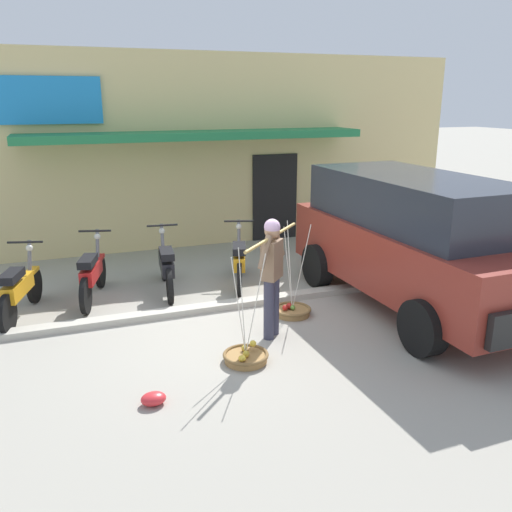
# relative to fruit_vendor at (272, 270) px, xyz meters

# --- Properties ---
(ground_plane) EXTENTS (90.00, 90.00, 0.00)m
(ground_plane) POSITION_rel_fruit_vendor_xyz_m (-0.42, 0.53, -0.98)
(ground_plane) COLOR #9E998C
(sidewalk_curb) EXTENTS (20.00, 0.24, 0.10)m
(sidewalk_curb) POSITION_rel_fruit_vendor_xyz_m (-0.42, 1.23, -0.93)
(sidewalk_curb) COLOR #BAB4A5
(sidewalk_curb) RESTS_ON ground
(fruit_vendor) EXTENTS (1.22, 1.23, 1.70)m
(fruit_vendor) POSITION_rel_fruit_vendor_xyz_m (0.00, 0.00, 0.00)
(fruit_vendor) COLOR #38384C
(fruit_vendor) RESTS_ON ground
(fruit_basket_left_side) EXTENTS (0.59, 0.59, 1.45)m
(fruit_basket_left_side) POSITION_rel_fruit_vendor_xyz_m (-0.60, -0.60, -0.90)
(fruit_basket_left_side) COLOR #9E7542
(fruit_basket_left_side) RESTS_ON ground
(fruit_basket_right_side) EXTENTS (0.59, 0.59, 1.45)m
(fruit_basket_right_side) POSITION_rel_fruit_vendor_xyz_m (0.59, 0.60, -0.90)
(fruit_basket_right_side) COLOR #9E7542
(fruit_basket_right_side) RESTS_ON ground
(motorcycle_nearest_shop) EXTENTS (0.67, 1.77, 1.09)m
(motorcycle_nearest_shop) POSITION_rel_fruit_vendor_xyz_m (-3.33, 1.96, -0.52)
(motorcycle_nearest_shop) COLOR black
(motorcycle_nearest_shop) RESTS_ON ground
(motorcycle_second_in_row) EXTENTS (0.66, 1.78, 1.09)m
(motorcycle_second_in_row) POSITION_rel_fruit_vendor_xyz_m (-2.24, 2.34, -0.52)
(motorcycle_second_in_row) COLOR black
(motorcycle_second_in_row) RESTS_ON ground
(motorcycle_third_in_row) EXTENTS (0.54, 1.82, 1.09)m
(motorcycle_third_in_row) POSITION_rel_fruit_vendor_xyz_m (-1.01, 2.34, -0.52)
(motorcycle_third_in_row) COLOR black
(motorcycle_third_in_row) RESTS_ON ground
(motorcycle_end_of_row) EXTENTS (0.73, 1.75, 1.09)m
(motorcycle_end_of_row) POSITION_rel_fruit_vendor_xyz_m (0.28, 2.21, -0.52)
(motorcycle_end_of_row) COLOR black
(motorcycle_end_of_row) RESTS_ON ground
(parked_truck) EXTENTS (2.23, 4.84, 2.10)m
(parked_truck) POSITION_rel_fruit_vendor_xyz_m (2.55, 0.30, 0.15)
(parked_truck) COLOR maroon
(parked_truck) RESTS_ON ground
(storefront_building) EXTENTS (13.00, 6.00, 4.20)m
(storefront_building) POSITION_rel_fruit_vendor_xyz_m (0.19, 7.59, 1.12)
(storefront_building) COLOR #DBC684
(storefront_building) RESTS_ON ground
(plastic_litter_bag) EXTENTS (0.28, 0.22, 0.14)m
(plastic_litter_bag) POSITION_rel_fruit_vendor_xyz_m (-1.88, -1.20, -0.91)
(plastic_litter_bag) COLOR red
(plastic_litter_bag) RESTS_ON ground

